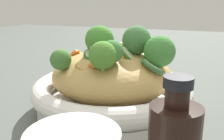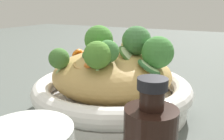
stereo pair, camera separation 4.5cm
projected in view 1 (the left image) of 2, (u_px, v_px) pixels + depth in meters
name	position (u px, v px, depth m)	size (l,w,h in m)	color
ground_plane	(112.00, 108.00, 0.47)	(3.00, 3.00, 0.00)	#4F5651
serving_bowl	(112.00, 94.00, 0.46)	(0.29, 0.29, 0.06)	white
noodle_heap	(112.00, 74.00, 0.45)	(0.22, 0.22, 0.09)	tan
broccoli_florets	(122.00, 48.00, 0.41)	(0.20, 0.14, 0.08)	#99B576
carrot_coins	(93.00, 55.00, 0.47)	(0.12, 0.17, 0.03)	orange
zucchini_slices	(127.00, 56.00, 0.43)	(0.15, 0.14, 0.04)	beige
chicken_chunks	(111.00, 50.00, 0.44)	(0.05, 0.10, 0.03)	#C9B68A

